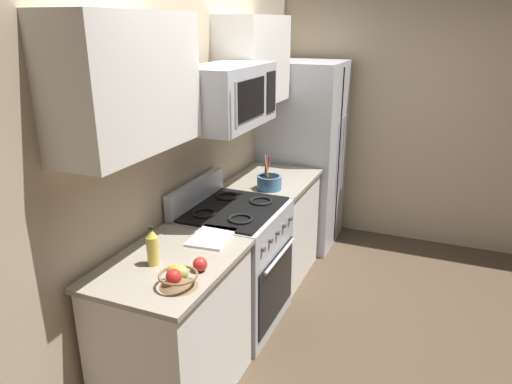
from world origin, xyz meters
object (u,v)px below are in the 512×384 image
at_px(fruit_basket, 178,277).
at_px(microwave, 227,96).
at_px(utensil_crock, 269,182).
at_px(bottle_oil, 152,247).
at_px(refrigerator, 303,155).
at_px(range_oven, 234,264).
at_px(cutting_board, 212,237).
at_px(apple_loose, 200,264).

bearing_deg(fruit_basket, microwave, 11.48).
relative_size(utensil_crock, bottle_oil, 1.24).
height_order(microwave, fruit_basket, microwave).
bearing_deg(bottle_oil, refrigerator, -1.76).
height_order(microwave, bottle_oil, microwave).
bearing_deg(bottle_oil, microwave, -1.98).
relative_size(microwave, bottle_oil, 3.47).
bearing_deg(utensil_crock, bottle_oil, 174.61).
xyz_separation_m(range_oven, cutting_board, (-0.48, -0.08, 0.45)).
distance_m(apple_loose, cutting_board, 0.41).
height_order(refrigerator, utensil_crock, refrigerator).
distance_m(fruit_basket, apple_loose, 0.18).
height_order(utensil_crock, cutting_board, utensil_crock).
xyz_separation_m(range_oven, utensil_crock, (0.52, -0.07, 0.50)).
xyz_separation_m(cutting_board, bottle_oil, (-0.42, 0.14, 0.10)).
bearing_deg(cutting_board, range_oven, 9.42).
xyz_separation_m(range_oven, apple_loose, (-0.87, -0.21, 0.48)).
bearing_deg(bottle_oil, cutting_board, -18.22).
bearing_deg(microwave, range_oven, -89.99).
bearing_deg(cutting_board, refrigerator, 1.70).
height_order(refrigerator, microwave, microwave).
relative_size(range_oven, refrigerator, 0.60).
height_order(refrigerator, fruit_basket, refrigerator).
relative_size(range_oven, apple_loose, 13.80).
height_order(range_oven, refrigerator, refrigerator).
xyz_separation_m(apple_loose, cutting_board, (0.39, 0.13, -0.03)).
bearing_deg(apple_loose, bottle_oil, 97.20).
relative_size(microwave, cutting_board, 2.46).
bearing_deg(utensil_crock, cutting_board, -179.71).
xyz_separation_m(utensil_crock, apple_loose, (-1.39, -0.14, -0.02)).
xyz_separation_m(microwave, utensil_crock, (0.52, -0.10, -0.74)).
bearing_deg(utensil_crock, microwave, 168.81).
height_order(range_oven, cutting_board, range_oven).
bearing_deg(bottle_oil, fruit_basket, -120.51).
height_order(utensil_crock, bottle_oil, utensil_crock).
height_order(utensil_crock, fruit_basket, utensil_crock).
xyz_separation_m(refrigerator, bottle_oil, (-2.52, 0.08, 0.10)).
xyz_separation_m(microwave, cutting_board, (-0.48, -0.11, -0.80)).
xyz_separation_m(refrigerator, apple_loose, (-2.49, -0.20, 0.03)).
relative_size(fruit_basket, cutting_board, 0.63).
bearing_deg(bottle_oil, range_oven, -3.81).
bearing_deg(cutting_board, fruit_basket, -169.59).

